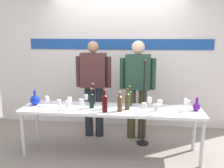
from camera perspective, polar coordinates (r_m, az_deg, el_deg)
The scene contains 27 objects.
ground_plane at distance 3.87m, azimuth -0.27°, elevation -16.05°, with size 10.00×10.00×0.00m, color gray.
back_wall at distance 4.74m, azimuth 1.65°, elevation 8.02°, with size 5.03×0.11×3.00m.
display_table at distance 3.61m, azimuth -0.28°, elevation -6.60°, with size 2.68×0.61×0.72m.
decanter_blue_left at distance 3.93m, azimuth -17.75°, elevation -3.64°, with size 0.15×0.15×0.23m.
decanter_blue_right at distance 3.68m, azimuth 19.36°, elevation -4.99°, with size 0.11×0.11×0.19m.
presenter_left at distance 4.20m, azimuth -4.37°, elevation 0.25°, with size 0.62×0.22×1.69m.
presenter_right at distance 4.12m, azimuth 6.05°, elevation 0.12°, with size 0.61×0.22×1.70m.
wine_bottle_0 at distance 3.82m, azimuth -4.56°, elevation -2.61°, with size 0.06×0.06×0.33m.
wine_bottle_1 at distance 3.39m, azimuth -1.69°, elevation -4.41°, with size 0.07×0.07×0.32m.
wine_bottle_2 at distance 3.73m, azimuth 4.21°, elevation -3.17°, with size 0.07×0.07×0.31m.
wine_bottle_3 at distance 3.60m, azimuth -4.85°, elevation -3.73°, with size 0.07×0.07×0.30m.
wine_bottle_4 at distance 3.42m, azimuth 1.88°, elevation -4.44°, with size 0.07×0.07×0.29m.
wine_bottle_5 at distance 3.51m, azimuth 3.66°, elevation -3.90°, with size 0.07×0.07×0.31m.
wine_bottle_6 at distance 3.52m, azimuth -1.85°, elevation -4.06°, with size 0.07×0.07×0.29m.
wine_glass_left_0 at distance 3.57m, azimuth -12.46°, elevation -4.30°, with size 0.06×0.06×0.16m.
wine_glass_left_1 at distance 3.73m, azimuth -10.00°, elevation -3.70°, with size 0.07×0.07×0.14m.
wine_glass_left_2 at distance 3.56m, azimuth -10.39°, elevation -4.53°, with size 0.06×0.06×0.14m.
wine_glass_left_3 at distance 3.54m, azimuth -7.23°, elevation -4.26°, with size 0.07×0.07×0.16m.
wine_glass_left_4 at distance 3.83m, azimuth -15.14°, elevation -3.42°, with size 0.06×0.06×0.15m.
wine_glass_left_5 at distance 3.79m, azimuth -6.12°, elevation -3.17°, with size 0.06×0.06×0.16m.
wine_glass_right_0 at distance 3.55m, azimuth 11.25°, elevation -4.37°, with size 0.07×0.07×0.15m.
wine_glass_right_1 at distance 3.39m, azimuth 7.65°, elevation -5.15°, with size 0.07×0.07×0.15m.
wine_glass_right_2 at distance 3.69m, azimuth 17.05°, elevation -4.06°, with size 0.06×0.06×0.16m.
wine_glass_right_3 at distance 3.67m, azimuth 8.85°, elevation -3.80°, with size 0.07×0.07×0.15m.
wine_glass_right_4 at distance 3.61m, azimuth 17.48°, elevation -4.39°, with size 0.07×0.07×0.16m.
wine_glass_right_5 at distance 3.33m, azimuth 10.30°, elevation -5.48°, with size 0.07×0.07×0.15m.
microphone_stand at distance 4.03m, azimuth 7.41°, elevation -7.77°, with size 0.20×0.20×1.42m.
Camera 1 is at (0.42, -3.40, 1.81)m, focal length 38.62 mm.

